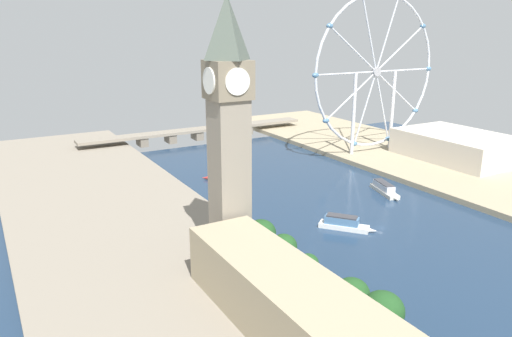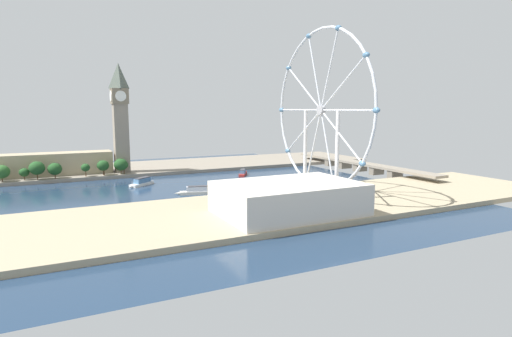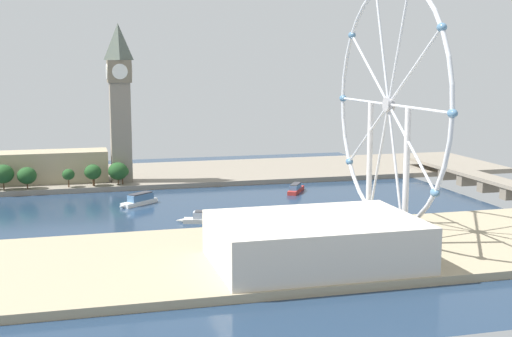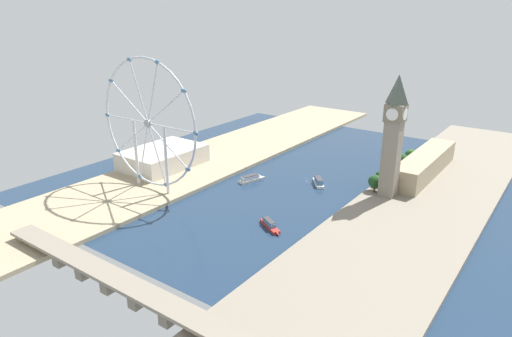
% 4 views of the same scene
% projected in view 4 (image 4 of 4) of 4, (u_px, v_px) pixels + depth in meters
% --- Properties ---
extents(ground_plane, '(370.56, 370.56, 0.00)m').
position_uv_depth(ground_plane, '(307.00, 178.00, 398.46)').
color(ground_plane, '#1E334C').
extents(riverbank_left, '(90.00, 520.00, 3.00)m').
position_uv_depth(riverbank_left, '(423.00, 204.00, 342.47)').
color(riverbank_left, gray).
rests_on(riverbank_left, ground_plane).
extents(riverbank_right, '(90.00, 520.00, 3.00)m').
position_uv_depth(riverbank_right, '(219.00, 156.00, 453.44)').
color(riverbank_right, tan).
rests_on(riverbank_right, ground_plane).
extents(clock_tower, '(14.59, 14.59, 92.94)m').
position_uv_depth(clock_tower, '(393.00, 135.00, 338.93)').
color(clock_tower, gray).
rests_on(clock_tower, riverbank_left).
extents(parliament_block, '(22.00, 112.93, 18.36)m').
position_uv_depth(parliament_block, '(425.00, 164.00, 396.66)').
color(parliament_block, tan).
rests_on(parliament_block, riverbank_left).
extents(tree_row_embankment, '(12.57, 98.59, 14.30)m').
position_uv_depth(tree_row_embankment, '(394.00, 167.00, 393.47)').
color(tree_row_embankment, '#513823').
rests_on(tree_row_embankment, riverbank_left).
extents(ferris_wheel, '(103.89, 3.20, 104.20)m').
position_uv_depth(ferris_wheel, '(148.00, 124.00, 350.89)').
color(ferris_wheel, silver).
rests_on(ferris_wheel, riverbank_right).
extents(riverside_hall, '(49.66, 71.84, 16.35)m').
position_uv_depth(riverside_hall, '(163.00, 157.00, 417.77)').
color(riverside_hall, beige).
rests_on(riverside_hall, riverbank_right).
extents(river_bridge, '(182.56, 13.70, 8.54)m').
position_uv_depth(river_bridge, '(112.00, 279.00, 240.45)').
color(river_bridge, gray).
rests_on(river_bridge, ground_plane).
extents(tour_boat_0, '(7.84, 23.22, 5.72)m').
position_uv_depth(tour_boat_0, '(389.00, 150.00, 469.65)').
color(tour_boat_0, '#235684').
rests_on(tour_boat_0, ground_plane).
extents(tour_boat_1, '(19.09, 22.07, 6.05)m').
position_uv_depth(tour_boat_1, '(318.00, 182.00, 383.79)').
color(tour_boat_1, white).
rests_on(tour_boat_1, ground_plane).
extents(tour_boat_2, '(12.16, 27.15, 5.64)m').
position_uv_depth(tour_boat_2, '(251.00, 179.00, 390.90)').
color(tour_boat_2, beige).
rests_on(tour_boat_2, ground_plane).
extents(tour_boat_3, '(24.15, 16.37, 5.23)m').
position_uv_depth(tour_boat_3, '(270.00, 225.00, 308.64)').
color(tour_boat_3, '#B22D28').
rests_on(tour_boat_3, ground_plane).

